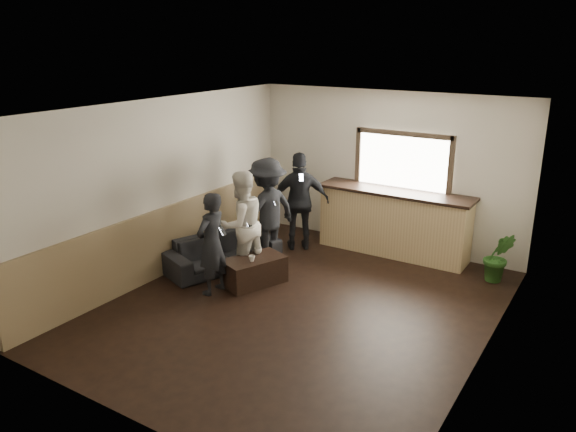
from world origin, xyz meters
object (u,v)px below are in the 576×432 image
Objects in this scene: sofa at (223,252)px; potted_plant at (499,257)px; person_c at (267,211)px; person_d at (300,202)px; person_b at (241,224)px; cup_a at (258,251)px; cup_b at (252,258)px; coffee_table at (254,271)px; bar_counter at (394,218)px; person_a at (212,244)px.

potted_plant reaches higher than sofa.
person_c is 0.82m from person_d.
person_b reaches higher than sofa.
person_c reaches higher than person_b.
potted_plant reaches higher than cup_a.
cup_b is 0.12× the size of potted_plant.
sofa reaches higher than cup_b.
coffee_table is 3.81m from potted_plant.
cup_a is (-0.06, 0.19, 0.26)m from coffee_table.
bar_counter is at bearing 171.24° from potted_plant.
person_a is at bearing -142.80° from potted_plant.
cup_a is 0.07× the size of person_d.
person_b is 0.96× the size of person_c.
bar_counter is 2.75m from coffee_table.
potted_plant is at bearing -44.28° from sofa.
coffee_table is 1.17m from person_c.
cup_a is 0.07× the size of person_c.
person_b is at bearing -79.04° from sofa.
person_d reaches higher than potted_plant.
cup_a is at bearing 37.39° from person_c.
sofa is at bearing -134.86° from bar_counter.
person_d reaches higher than cup_b.
person_a reaches higher than sofa.
coffee_table is at bearing 112.51° from cup_b.
person_a reaches higher than cup_b.
coffee_table is (0.80, -0.24, -0.07)m from sofa.
coffee_table is (-1.32, -2.38, -0.43)m from bar_counter.
person_b is at bearing -127.11° from bar_counter.
cup_a is 0.32m from cup_b.
sofa is 2.34× the size of potted_plant.
bar_counter is 1.57× the size of person_b.
cup_a is at bearing -122.32° from bar_counter.
person_b is at bearing -174.25° from cup_a.
person_d is at bearing 97.30° from cup_b.
person_c reaches higher than person_a.
potted_plant is at bearing 128.07° from person_a.
person_b is at bearing 47.51° from person_d.
potted_plant is 0.53× the size of person_a.
person_b is 0.72m from person_c.
coffee_table is 0.87m from person_a.
person_c is at bearing -138.30° from bar_counter.
person_b is (0.45, -0.08, 0.58)m from sofa.
person_d is at bearing -177.27° from person_c.
sofa is 1.11× the size of person_b.
cup_a is 3.75m from potted_plant.
person_c is at bearing 111.68° from cup_b.
bar_counter is 3.03m from sofa.
bar_counter reaches higher than cup_b.
potted_plant is 4.43m from person_a.
person_d is (-0.18, 1.69, 0.67)m from coffee_table.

